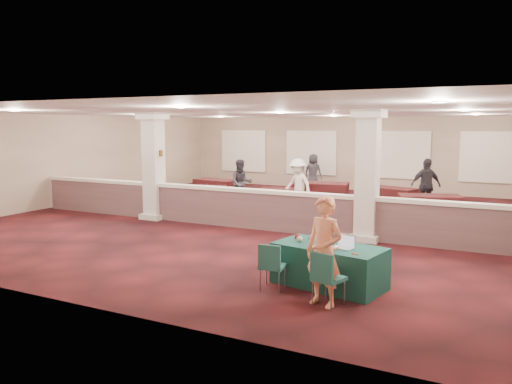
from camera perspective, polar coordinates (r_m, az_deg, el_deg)
The scene contains 32 objects.
ground at distance 15.05m, azimuth 2.71°, elevation -3.20°, with size 16.00×16.00×0.00m, color #431013.
wall_back at distance 22.36m, azimuth 11.16°, elevation 4.31°, with size 16.00×0.04×3.20m, color #876C5D.
wall_front at distance 8.24m, azimuth -20.55°, elevation -1.32°, with size 16.00×0.04×3.20m, color #876C5D.
wall_left at distance 19.50m, azimuth -19.29°, elevation 3.58°, with size 0.04×16.00×3.20m, color #876C5D.
ceiling at distance 14.79m, azimuth 2.79°, elevation 9.07°, with size 16.00×16.00×0.02m, color white.
partition_wall at distance 13.61m, azimuth 0.15°, elevation -1.91°, with size 15.60×0.28×1.10m.
column_left at distance 15.37m, azimuth -11.61°, elevation 3.04°, with size 0.72×0.72×3.20m.
column_right at distance 12.43m, azimuth 12.62°, elevation 1.98°, with size 0.72×0.72×3.20m.
sconce_left at distance 15.52m, azimuth -12.46°, elevation 4.40°, with size 0.12×0.12×0.18m.
sconce_right at distance 15.17m, azimuth -10.82°, elevation 4.38°, with size 0.12×0.12×0.18m.
near_table at distance 8.95m, azimuth 8.32°, elevation -8.33°, with size 1.90×0.95×0.73m, color #113E32.
conf_chair_main at distance 7.94m, azimuth 7.99°, elevation -9.29°, with size 0.54×0.54×0.87m.
conf_chair_side at distance 8.61m, azimuth 1.76°, elevation -8.09°, with size 0.45×0.46×0.82m.
woman at distance 7.88m, azimuth 7.79°, elevation -6.73°, with size 0.63×0.42×1.74m, color #FF9E6E.
far_table_front_left at distance 16.79m, azimuth -6.97°, elevation -0.73°, with size 1.99×1.00×0.81m, color black.
far_table_front_center at distance 17.38m, azimuth 2.96°, elevation -0.66°, with size 1.61×0.81×0.65m, color black.
far_table_front_right at distance 16.01m, azimuth 19.22°, elevation -1.64°, with size 1.80×0.90×0.73m, color black.
far_table_back_left at distance 19.70m, azimuth -4.49°, elevation 0.39°, with size 1.77×0.89×0.72m, color black.
far_table_back_center at distance 18.00m, azimuth 7.31°, elevation -0.19°, with size 1.97×0.98×0.80m, color black.
far_table_back_right at distance 18.00m, azimuth 15.25°, elevation -0.58°, with size 1.69×0.84×0.69m, color black.
attendee_a at distance 17.48m, azimuth -1.70°, elevation 1.03°, with size 0.79×0.44×1.64m, color black.
attendee_b at distance 16.76m, azimuth 4.82°, elevation 0.87°, with size 1.11×0.51×1.73m, color beige.
attendee_c at distance 17.13m, azimuth 18.84°, elevation 0.71°, with size 1.04×0.50×1.77m, color black.
attendee_d at distance 21.94m, azimuth 6.54°, elevation 2.25°, with size 0.79×0.43×1.60m, color black.
laptop_base at distance 8.67m, azimuth 9.93°, elevation -6.33°, with size 0.33×0.23×0.02m, color silver.
laptop_screen at distance 8.74m, azimuth 10.30°, elevation -5.42°, with size 0.33×0.01×0.22m, color silver.
screen_glow at distance 8.74m, azimuth 10.28°, elevation -5.52°, with size 0.30×0.00×0.19m, color silver.
knitting at distance 8.62m, azimuth 7.82°, elevation -6.33°, with size 0.40×0.30×0.03m, color #AC651B.
yarn_cream at distance 9.04m, azimuth 5.01°, elevation -5.37°, with size 0.11×0.11×0.11m, color #BFB59D.
yarn_red at distance 9.25m, azimuth 4.74°, elevation -5.11°, with size 0.10×0.10×0.10m, color #5B1217.
yarn_grey at distance 9.17m, azimuth 6.29°, elevation -5.22°, with size 0.10×0.10×0.10m, color #515157.
scissors at distance 8.32m, azimuth 11.30°, elevation -6.98°, with size 0.12×0.03×0.01m, color red.
Camera 1 is at (6.02, -13.51, 2.80)m, focal length 35.00 mm.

